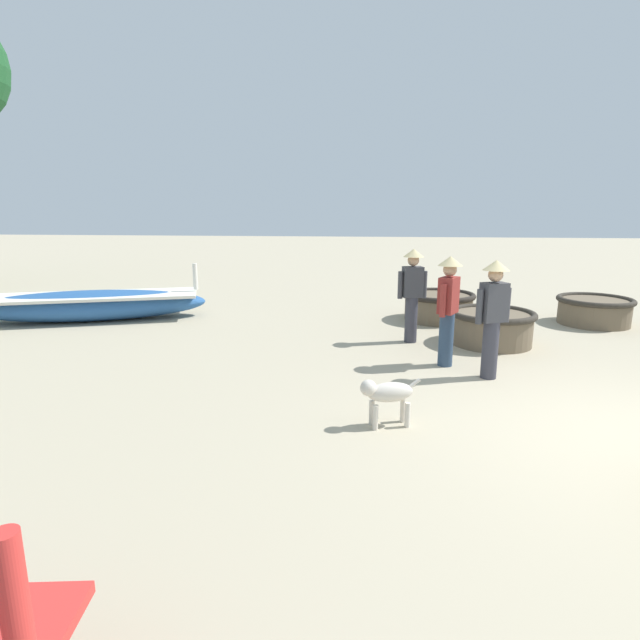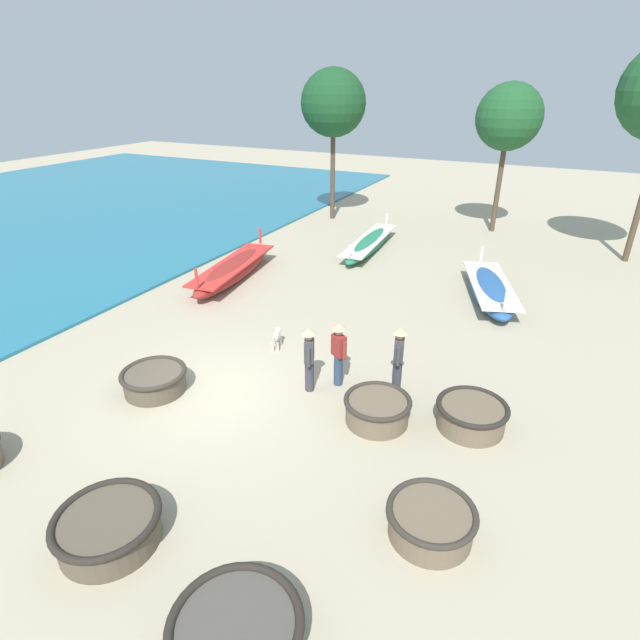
{
  "view_description": "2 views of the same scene",
  "coord_description": "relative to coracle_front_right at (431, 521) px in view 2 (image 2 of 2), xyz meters",
  "views": [
    {
      "loc": [
        -5.04,
        2.71,
        2.33
      ],
      "look_at": [
        1.46,
        3.45,
        0.88
      ],
      "focal_mm": 28.0,
      "sensor_mm": 36.0,
      "label": 1
    },
    {
      "loc": [
        6.69,
        -7.91,
        6.83
      ],
      "look_at": [
        1.5,
        2.53,
        1.17
      ],
      "focal_mm": 28.0,
      "sensor_mm": 36.0,
      "label": 2
    }
  ],
  "objects": [
    {
      "name": "coracle_front_right",
      "position": [
        0.0,
        0.0,
        0.0
      ],
      "size": [
        1.49,
        1.49,
        0.57
      ],
      "color": "brown",
      "rests_on": "ground"
    },
    {
      "name": "ground_plane",
      "position": [
        -5.68,
        1.81,
        -0.31
      ],
      "size": [
        80.0,
        80.0,
        0.0
      ],
      "primitive_type": "plane",
      "color": "tan"
    },
    {
      "name": "fisherman_by_coracle",
      "position": [
        -3.25,
        3.44,
        0.65
      ],
      "size": [
        0.48,
        0.36,
        1.67
      ],
      "color": "#2D425B",
      "rests_on": "ground"
    },
    {
      "name": "coracle_weathered",
      "position": [
        -7.1,
        1.22,
        -0.01
      ],
      "size": [
        1.57,
        1.57,
        0.55
      ],
      "color": "brown",
      "rests_on": "ground"
    },
    {
      "name": "long_boat_blue_hull",
      "position": [
        -9.78,
        8.25,
        0.06
      ],
      "size": [
        1.95,
        5.64,
        1.28
      ],
      "color": "maroon",
      "rests_on": "ground"
    },
    {
      "name": "dog",
      "position": [
        -5.56,
        4.38,
        0.07
      ],
      "size": [
        0.35,
        0.66,
        0.55
      ],
      "color": "beige",
      "rests_on": "ground"
    },
    {
      "name": "coracle_front_left",
      "position": [
        -1.75,
        -2.99,
        0.04
      ],
      "size": [
        1.79,
        1.79,
        0.64
      ],
      "color": "#4C473F",
      "rests_on": "ground"
    },
    {
      "name": "long_boat_ochre_hull",
      "position": [
        -6.49,
        13.87,
        -0.01
      ],
      "size": [
        1.38,
        5.89,
        1.0
      ],
      "color": "#237551",
      "rests_on": "ground"
    },
    {
      "name": "fisherman_standing_left",
      "position": [
        -3.76,
        2.91,
        0.65
      ],
      "size": [
        0.36,
        0.49,
        1.67
      ],
      "color": "#383842",
      "rests_on": "ground"
    },
    {
      "name": "tree_leftmost",
      "position": [
        -2.15,
        19.42,
        4.94
      ],
      "size": [
        2.96,
        2.96,
        6.75
      ],
      "color": "#4C3D2D",
      "rests_on": "ground"
    },
    {
      "name": "coracle_far_left",
      "position": [
        -4.63,
        -2.46,
        0.01
      ],
      "size": [
        1.73,
        1.73,
        0.59
      ],
      "color": "brown",
      "rests_on": "ground"
    },
    {
      "name": "tree_rightmost",
      "position": [
        -10.31,
        18.13,
        5.42
      ],
      "size": [
        3.23,
        3.23,
        7.37
      ],
      "color": "#4C3D2D",
      "rests_on": "ground"
    },
    {
      "name": "coracle_center",
      "position": [
        0.03,
        3.17,
        0.02
      ],
      "size": [
        1.54,
        1.54,
        0.6
      ],
      "color": "brown",
      "rests_on": "ground"
    },
    {
      "name": "fisherman_hauling",
      "position": [
        -1.89,
        3.88,
        0.65
      ],
      "size": [
        0.36,
        0.52,
        1.67
      ],
      "color": "#383842",
      "rests_on": "ground"
    },
    {
      "name": "coracle_upturned",
      "position": [
        -1.86,
        2.47,
        0.02
      ],
      "size": [
        1.49,
        1.49,
        0.6
      ],
      "color": "brown",
      "rests_on": "ground"
    },
    {
      "name": "long_boat_white_hull",
      "position": [
        -0.82,
        10.61,
        0.03
      ],
      "size": [
        2.74,
        4.96,
        1.18
      ],
      "color": "#285693",
      "rests_on": "ground"
    }
  ]
}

